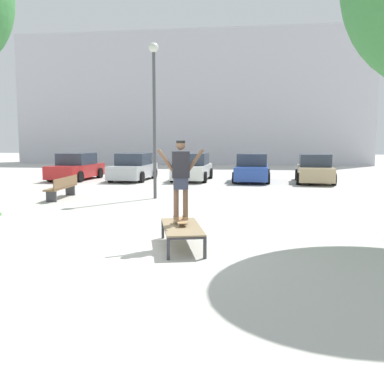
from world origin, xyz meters
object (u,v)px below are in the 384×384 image
car_silver (134,168)px  light_post (154,98)px  car_tan (315,169)px  skateboard (181,221)px  car_white (193,168)px  car_blue (252,169)px  skate_box (182,228)px  skater (181,174)px  car_red (76,167)px  park_bench (63,187)px

car_silver → light_post: size_ratio=0.73×
car_tan → light_post: size_ratio=0.74×
skateboard → car_white: (-1.88, 14.90, 0.15)m
car_blue → car_tan: size_ratio=0.99×
skateboard → light_post: bearing=107.2°
skate_box → car_blue: car_blue is taller
car_white → light_post: bearing=-92.8°
skater → car_white: skater is taller
car_red → light_post: light_post is taller
park_bench → car_tan: bearing=37.0°
car_white → car_tan: bearing=-2.4°
car_blue → light_post: light_post is taller
skater → light_post: 7.95m
car_tan → light_post: bearing=-133.3°
car_red → car_tan: (13.09, 0.27, 0.00)m
car_red → park_bench: 8.05m
skateboard → car_white: bearing=97.2°
skateboard → car_tan: 15.36m
car_red → light_post: bearing=-48.9°
skate_box → park_bench: bearing=130.0°
skater → car_white: (-1.88, 14.90, -0.84)m
skater → car_blue: 14.85m
car_white → car_blue: size_ratio=1.00×
skate_box → skater: bearing=105.2°
skate_box → car_red: size_ratio=0.47×
skate_box → car_silver: 15.64m
car_silver → car_tan: bearing=0.5°
car_white → car_blue: same height
skateboard → car_red: 16.64m
skateboard → car_blue: bearing=84.6°
park_bench → car_blue: bearing=48.2°
skater → car_red: skater is taller
car_blue → park_bench: car_blue is taller
car_white → car_blue: bearing=-2.5°
car_white → light_post: (-0.37, -7.62, 3.13)m
car_red → light_post: 9.90m
skateboard → skater: size_ratio=0.49×
skateboard → car_white: 15.02m
skate_box → light_post: size_ratio=0.35×
skater → car_red: (-8.42, 14.35, -0.84)m
car_blue → car_tan: bearing=-2.3°
skater → car_blue: (1.39, 14.76, -0.84)m
skater → car_red: size_ratio=0.39×
car_blue → skate_box: bearing=-95.1°
car_silver → car_tan: 9.82m
car_blue → light_post: size_ratio=0.73×
car_white → car_blue: 3.28m
skate_box → car_silver: (-5.20, 14.74, 0.28)m
car_silver → skateboard: bearing=-70.5°
car_red → car_tan: size_ratio=1.00×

